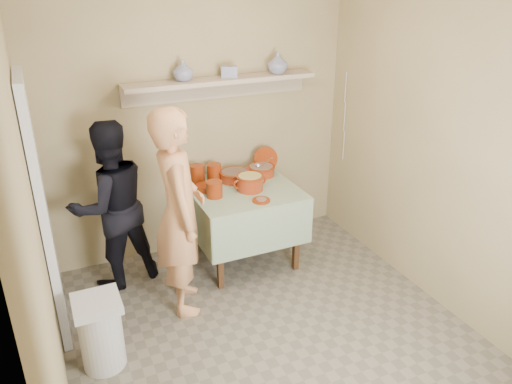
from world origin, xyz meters
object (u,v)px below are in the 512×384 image
person_cook (180,213)px  cazuela_rice (250,181)px  serving_table (243,199)px  trash_bin (101,332)px  person_helper (111,206)px

person_cook → cazuela_rice: (0.78, 0.39, -0.01)m
serving_table → person_cook: bearing=-147.7°
cazuela_rice → trash_bin: 1.84m
serving_table → trash_bin: (-1.48, -0.93, -0.36)m
serving_table → cazuela_rice: size_ratio=2.95×
serving_table → cazuela_rice: bearing=-59.1°
person_helper → person_cook: bearing=113.7°
cazuela_rice → serving_table: bearing=120.9°
person_cook → cazuela_rice: 0.87m
person_cook → serving_table: 0.90m
person_cook → person_helper: size_ratio=1.13×
serving_table → cazuela_rice: 0.22m
person_helper → serving_table: person_helper is taller
person_helper → serving_table: 1.19m
person_cook → serving_table: (0.73, 0.46, -0.22)m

